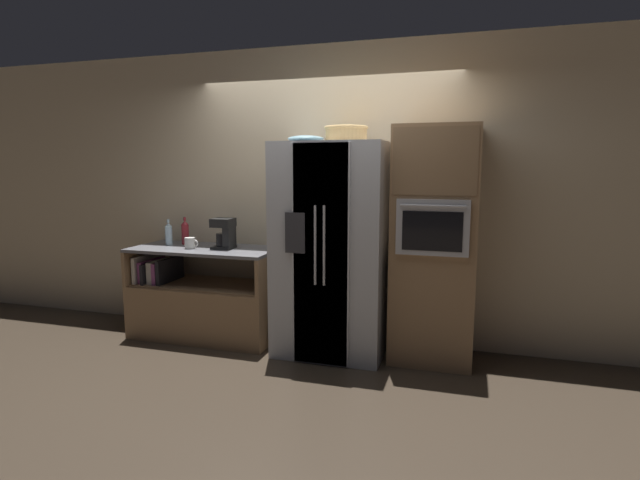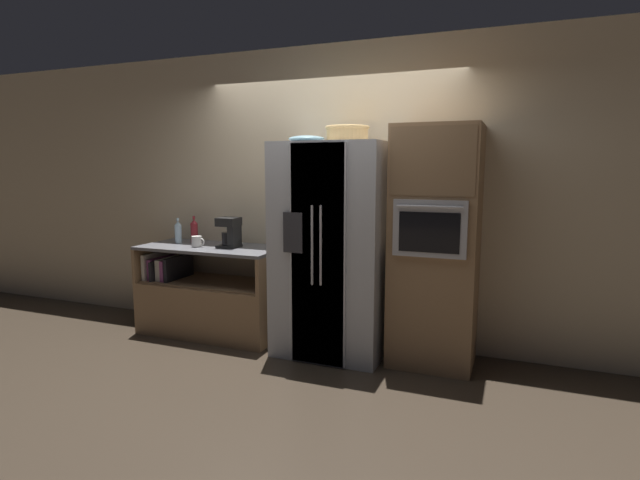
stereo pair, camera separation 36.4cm
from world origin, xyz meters
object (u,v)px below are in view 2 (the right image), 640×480
(refrigerator, at_px, (333,250))
(wall_oven, at_px, (435,247))
(bottle_short, at_px, (194,231))
(fruit_bowl, at_px, (307,139))
(coffee_maker, at_px, (231,231))
(wicker_basket, at_px, (347,134))
(bottle_tall, at_px, (178,232))
(mug, at_px, (197,241))

(refrigerator, relative_size, wall_oven, 0.94)
(wall_oven, xyz_separation_m, bottle_short, (-2.49, 0.11, 0.00))
(refrigerator, height_order, fruit_bowl, fruit_bowl)
(coffee_maker, bearing_deg, wicker_basket, 1.76)
(bottle_tall, bearing_deg, wall_oven, -0.36)
(bottle_short, relative_size, coffee_maker, 0.95)
(bottle_tall, height_order, mug, bottle_tall)
(refrigerator, xyz_separation_m, wicker_basket, (0.10, 0.09, 1.02))
(wicker_basket, xyz_separation_m, bottle_short, (-1.71, 0.10, -0.95))
(bottle_tall, distance_m, coffee_maker, 0.66)
(mug, height_order, coffee_maker, coffee_maker)
(fruit_bowl, relative_size, coffee_maker, 1.08)
(bottle_tall, xyz_separation_m, bottle_short, (0.13, 0.09, 0.01))
(refrigerator, distance_m, bottle_tall, 1.74)
(refrigerator, height_order, mug, refrigerator)
(bottle_short, bearing_deg, bottle_tall, -144.09)
(refrigerator, distance_m, wall_oven, 0.89)
(wicker_basket, relative_size, mug, 2.76)
(mug, distance_m, coffee_maker, 0.36)
(refrigerator, bearing_deg, bottle_short, 173.44)
(mug, bearing_deg, bottle_tall, 157.50)
(mug, bearing_deg, refrigerator, 1.80)
(fruit_bowl, relative_size, mug, 2.28)
(bottle_tall, relative_size, mug, 1.88)
(bottle_short, bearing_deg, refrigerator, -6.56)
(refrigerator, height_order, wicker_basket, wicker_basket)
(wall_oven, bearing_deg, wicker_basket, 179.04)
(fruit_bowl, distance_m, coffee_maker, 1.22)
(wall_oven, xyz_separation_m, mug, (-2.30, -0.12, -0.07))
(bottle_short, bearing_deg, fruit_bowl, -9.38)
(wall_oven, relative_size, mug, 14.47)
(refrigerator, xyz_separation_m, coffee_maker, (-1.08, 0.05, 0.11))
(refrigerator, xyz_separation_m, bottle_short, (-1.61, 0.19, 0.07))
(fruit_bowl, bearing_deg, wicker_basket, 21.45)
(bottle_tall, bearing_deg, wicker_basket, -0.10)
(refrigerator, bearing_deg, fruit_bowl, -169.63)
(refrigerator, bearing_deg, wall_oven, 4.78)
(wicker_basket, bearing_deg, wall_oven, -0.96)
(wall_oven, height_order, bottle_tall, wall_oven)
(fruit_bowl, bearing_deg, wall_oven, 5.95)
(wall_oven, xyz_separation_m, wicker_basket, (-0.79, 0.01, 0.95))
(bottle_short, height_order, mug, bottle_short)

